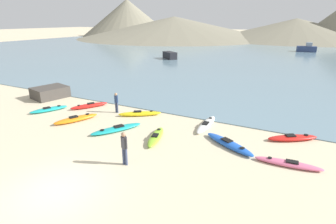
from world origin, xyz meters
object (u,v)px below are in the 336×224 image
at_px(kayak_on_sand_1, 117,129).
at_px(kayak_on_sand_4, 156,137).
at_px(kayak_on_sand_5, 140,114).
at_px(kayak_on_sand_9, 49,109).
at_px(kayak_on_sand_0, 89,106).
at_px(moored_boat_0, 170,55).
at_px(person_near_waterline, 116,101).
at_px(kayak_on_sand_7, 229,144).
at_px(kayak_on_sand_3, 288,164).
at_px(shoreline_rock, 50,92).
at_px(kayak_on_sand_2, 206,124).
at_px(person_near_foreground, 124,146).
at_px(kayak_on_sand_8, 292,138).
at_px(kayak_on_sand_6, 76,119).
at_px(moored_boat_1, 307,48).

height_order(kayak_on_sand_1, kayak_on_sand_4, kayak_on_sand_4).
xyz_separation_m(kayak_on_sand_5, kayak_on_sand_9, (-7.00, -2.39, -0.03)).
relative_size(kayak_on_sand_0, moored_boat_0, 0.85).
bearing_deg(kayak_on_sand_1, person_near_waterline, 127.34).
xyz_separation_m(kayak_on_sand_7, moored_boat_0, (-18.94, 29.79, 0.53)).
relative_size(kayak_on_sand_3, shoreline_rock, 1.13).
bearing_deg(kayak_on_sand_9, kayak_on_sand_2, 12.75).
height_order(kayak_on_sand_1, kayak_on_sand_2, kayak_on_sand_1).
bearing_deg(person_near_foreground, kayak_on_sand_4, 92.20).
bearing_deg(kayak_on_sand_3, kayak_on_sand_4, -177.60).
distance_m(kayak_on_sand_5, kayak_on_sand_7, 7.54).
bearing_deg(kayak_on_sand_7, shoreline_rock, 172.65).
xyz_separation_m(kayak_on_sand_1, kayak_on_sand_7, (7.08, 1.17, 0.02)).
relative_size(kayak_on_sand_3, kayak_on_sand_7, 0.93).
bearing_deg(shoreline_rock, kayak_on_sand_1, -18.35).
relative_size(kayak_on_sand_0, kayak_on_sand_2, 0.84).
xyz_separation_m(kayak_on_sand_5, kayak_on_sand_8, (10.47, 0.63, -0.01)).
bearing_deg(kayak_on_sand_9, shoreline_rock, 138.49).
distance_m(kayak_on_sand_0, kayak_on_sand_1, 5.69).
distance_m(kayak_on_sand_6, person_near_waterline, 3.25).
relative_size(kayak_on_sand_0, shoreline_rock, 1.02).
height_order(kayak_on_sand_5, moored_boat_1, moored_boat_1).
distance_m(kayak_on_sand_1, kayak_on_sand_7, 7.18).
bearing_deg(kayak_on_sand_7, kayak_on_sand_3, -13.39).
distance_m(kayak_on_sand_7, moored_boat_1, 54.07).
height_order(kayak_on_sand_2, kayak_on_sand_6, kayak_on_sand_6).
bearing_deg(moored_boat_0, shoreline_rock, -86.71).
bearing_deg(kayak_on_sand_3, kayak_on_sand_2, 150.43).
bearing_deg(kayak_on_sand_2, moored_boat_1, 84.12).
height_order(kayak_on_sand_4, kayak_on_sand_7, kayak_on_sand_7).
xyz_separation_m(kayak_on_sand_3, moored_boat_1, (-0.01, 54.73, 0.65)).
bearing_deg(person_near_waterline, kayak_on_sand_2, 4.51).
bearing_deg(kayak_on_sand_6, person_near_waterline, 62.91).
relative_size(kayak_on_sand_1, person_near_waterline, 2.13).
relative_size(kayak_on_sand_2, shoreline_rock, 1.21).
bearing_deg(person_near_foreground, moored_boat_1, 82.93).
bearing_deg(kayak_on_sand_8, person_near_waterline, -176.15).
bearing_deg(person_near_foreground, moored_boat_0, 113.54).
distance_m(kayak_on_sand_1, kayak_on_sand_6, 3.64).
distance_m(kayak_on_sand_0, kayak_on_sand_6, 3.04).
distance_m(kayak_on_sand_0, kayak_on_sand_4, 8.30).
bearing_deg(kayak_on_sand_5, kayak_on_sand_4, -43.90).
relative_size(kayak_on_sand_0, kayak_on_sand_8, 0.98).
bearing_deg(moored_boat_1, kayak_on_sand_1, -100.53).
xyz_separation_m(kayak_on_sand_2, shoreline_rock, (-15.21, -0.03, 0.36)).
distance_m(kayak_on_sand_4, kayak_on_sand_6, 6.52).
xyz_separation_m(kayak_on_sand_1, kayak_on_sand_6, (-3.64, 0.06, 0.04)).
height_order(person_near_waterline, shoreline_rock, person_near_waterline).
bearing_deg(kayak_on_sand_1, shoreline_rock, 161.65).
distance_m(kayak_on_sand_4, kayak_on_sand_8, 8.21).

